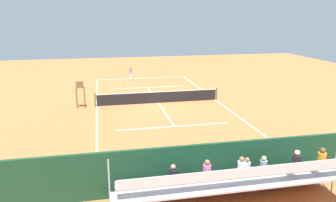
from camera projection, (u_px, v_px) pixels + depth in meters
ground_plane at (158, 103)px, 27.46m from camera, size 60.00×60.00×0.00m
court_line_markings at (158, 103)px, 27.50m from camera, size 10.10×22.20×0.01m
tennis_net at (158, 97)px, 27.34m from camera, size 10.30×0.10×1.07m
backdrop_wall at (216, 165)px, 13.96m from camera, size 18.00×0.16×2.00m
bleacher_stand at (231, 181)px, 12.72m from camera, size 9.06×2.40×2.48m
umpire_chair at (80, 91)px, 25.76m from camera, size 0.67×0.67×2.14m
courtside_bench at (243, 164)px, 15.08m from camera, size 1.80×0.40×0.93m
equipment_bag at (215, 176)px, 14.77m from camera, size 0.90×0.36×0.36m
tennis_player at (130, 72)px, 36.08m from camera, size 0.37×0.53×1.93m
tennis_racket at (122, 81)px, 36.31m from camera, size 0.48×0.54×0.03m
tennis_ball_near at (150, 86)px, 33.54m from camera, size 0.07×0.07×0.07m
tennis_ball_far at (121, 88)px, 32.70m from camera, size 0.07×0.07×0.07m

